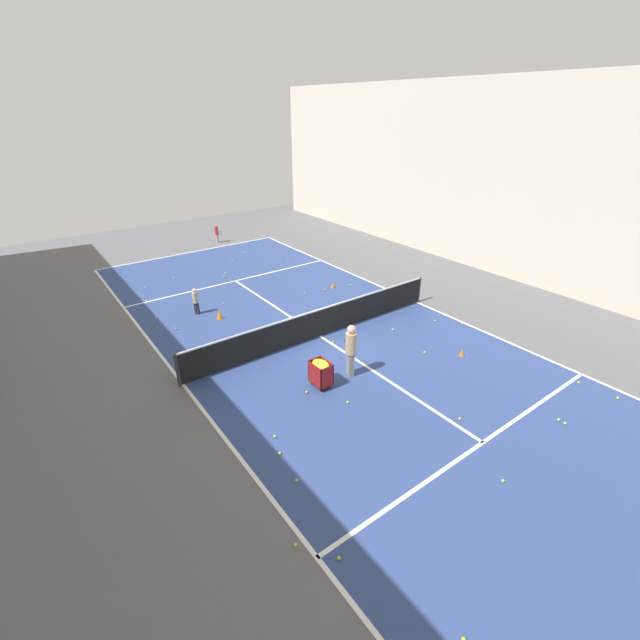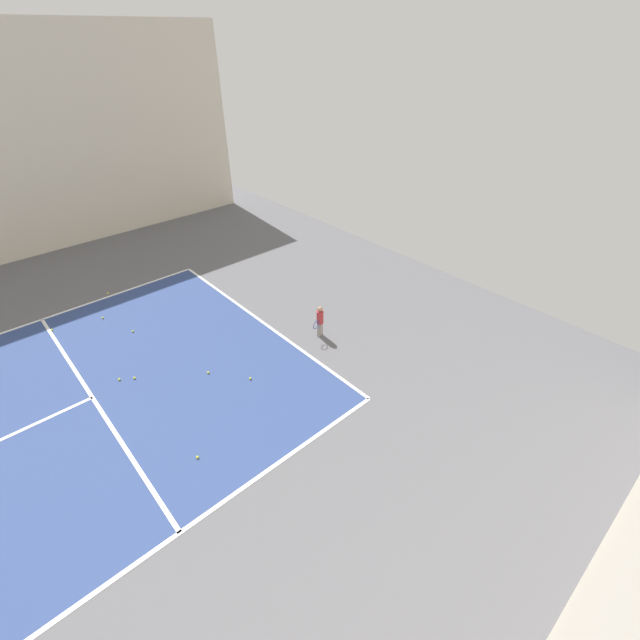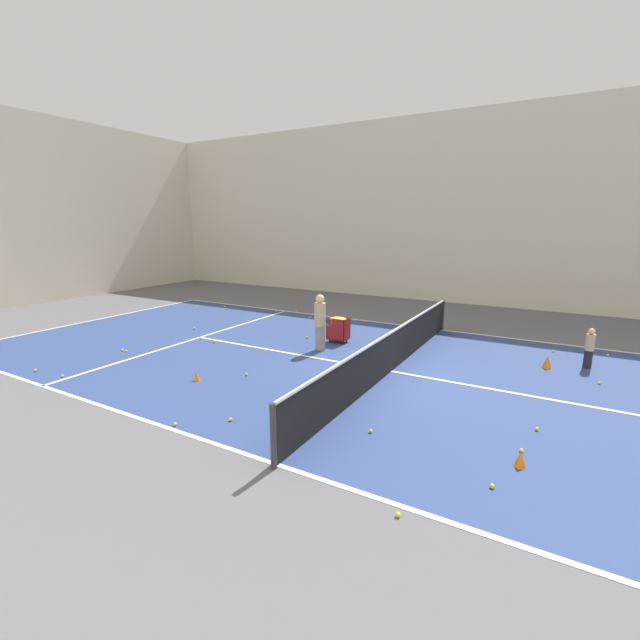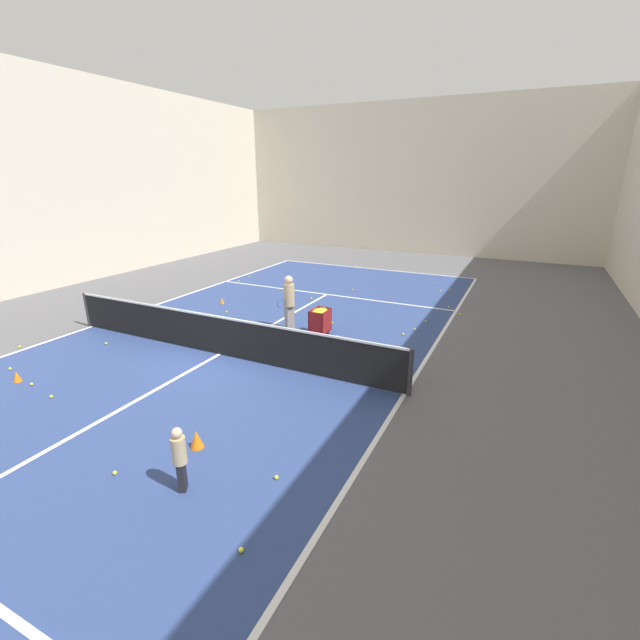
% 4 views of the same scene
% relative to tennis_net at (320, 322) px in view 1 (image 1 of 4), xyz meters
% --- Properties ---
extents(ground_plane, '(40.22, 40.22, 0.00)m').
position_rel_tennis_net_xyz_m(ground_plane, '(0.00, 0.00, -0.57)').
color(ground_plane, '#5B5B60').
extents(court_playing_area, '(10.18, 24.78, 0.00)m').
position_rel_tennis_net_xyz_m(court_playing_area, '(0.00, 0.00, -0.56)').
color(court_playing_area, navy).
rests_on(court_playing_area, ground).
extents(line_baseline_near, '(10.18, 0.10, 0.00)m').
position_rel_tennis_net_xyz_m(line_baseline_near, '(0.00, -12.39, -0.56)').
color(line_baseline_near, white).
rests_on(line_baseline_near, ground).
extents(line_sideline_left, '(0.10, 24.78, 0.00)m').
position_rel_tennis_net_xyz_m(line_sideline_left, '(-5.09, 0.00, -0.56)').
color(line_sideline_left, white).
rests_on(line_sideline_left, ground).
extents(line_sideline_right, '(0.10, 24.78, 0.00)m').
position_rel_tennis_net_xyz_m(line_sideline_right, '(5.09, 0.00, -0.56)').
color(line_sideline_right, white).
rests_on(line_sideline_right, ground).
extents(line_service_near, '(10.18, 0.10, 0.00)m').
position_rel_tennis_net_xyz_m(line_service_near, '(0.00, -6.81, -0.56)').
color(line_service_near, white).
rests_on(line_service_near, ground).
extents(line_service_far, '(10.18, 0.10, 0.00)m').
position_rel_tennis_net_xyz_m(line_service_far, '(0.00, 6.81, -0.56)').
color(line_service_far, white).
rests_on(line_service_far, ground).
extents(line_centre_service, '(0.10, 13.63, 0.00)m').
position_rel_tennis_net_xyz_m(line_centre_service, '(0.00, 0.00, -0.56)').
color(line_centre_service, white).
rests_on(line_centre_service, ground).
extents(hall_enclosure_left, '(0.15, 36.52, 8.73)m').
position_rel_tennis_net_xyz_m(hall_enclosure_left, '(-10.89, 0.00, 3.80)').
color(hall_enclosure_left, beige).
rests_on(hall_enclosure_left, ground).
extents(tennis_net, '(10.48, 0.10, 1.10)m').
position_rel_tennis_net_xyz_m(tennis_net, '(0.00, 0.00, 0.00)').
color(tennis_net, '#2D2D33').
rests_on(tennis_net, ground).
extents(player_near_baseline, '(0.29, 0.55, 1.11)m').
position_rel_tennis_net_xyz_m(player_near_baseline, '(-2.04, -13.33, 0.07)').
color(player_near_baseline, gray).
rests_on(player_near_baseline, ground).
extents(coach_at_net, '(0.45, 0.71, 1.72)m').
position_rel_tennis_net_xyz_m(coach_at_net, '(0.72, 2.54, 0.42)').
color(coach_at_net, gray).
rests_on(coach_at_net, ground).
extents(child_midcourt, '(0.30, 0.30, 1.09)m').
position_rel_tennis_net_xyz_m(child_midcourt, '(2.85, -4.44, 0.06)').
color(child_midcourt, black).
rests_on(child_midcourt, ground).
extents(ball_cart, '(0.47, 0.65, 0.84)m').
position_rel_tennis_net_xyz_m(ball_cart, '(1.81, 2.49, 0.02)').
color(ball_cart, maroon).
rests_on(ball_cart, ground).
extents(training_cone_0, '(0.18, 0.18, 0.26)m').
position_rel_tennis_net_xyz_m(training_cone_0, '(-3.22, -3.36, -0.43)').
color(training_cone_0, orange).
rests_on(training_cone_0, ground).
extents(training_cone_1, '(0.24, 0.24, 0.34)m').
position_rel_tennis_net_xyz_m(training_cone_1, '(2.31, -3.51, -0.39)').
color(training_cone_1, orange).
rests_on(training_cone_1, ground).
extents(training_cone_2, '(0.17, 0.17, 0.22)m').
position_rel_tennis_net_xyz_m(training_cone_2, '(-3.00, 3.90, -0.45)').
color(training_cone_2, orange).
rests_on(training_cone_2, ground).
extents(tennis_ball_0, '(0.07, 0.07, 0.07)m').
position_rel_tennis_net_xyz_m(tennis_ball_0, '(-2.28, -10.43, -0.53)').
color(tennis_ball_0, yellow).
rests_on(tennis_ball_0, ground).
extents(tennis_ball_1, '(0.07, 0.07, 0.07)m').
position_rel_tennis_net_xyz_m(tennis_ball_1, '(4.79, 7.08, -0.53)').
color(tennis_ball_1, yellow).
rests_on(tennis_ball_1, ground).
extents(tennis_ball_3, '(0.07, 0.07, 0.07)m').
position_rel_tennis_net_xyz_m(tennis_ball_3, '(-1.75, -3.52, -0.53)').
color(tennis_ball_3, yellow).
rests_on(tennis_ball_3, ground).
extents(tennis_ball_4, '(0.07, 0.07, 0.07)m').
position_rel_tennis_net_xyz_m(tennis_ball_4, '(0.72, 7.82, -0.53)').
color(tennis_ball_4, yellow).
rests_on(tennis_ball_4, ground).
extents(tennis_ball_5, '(0.07, 0.07, 0.07)m').
position_rel_tennis_net_xyz_m(tennis_ball_5, '(-0.03, -7.98, -0.53)').
color(tennis_ball_5, yellow).
rests_on(tennis_ball_5, ground).
extents(tennis_ball_7, '(0.07, 0.07, 0.07)m').
position_rel_tennis_net_xyz_m(tennis_ball_7, '(5.31, -9.14, -0.53)').
color(tennis_ball_7, yellow).
rests_on(tennis_ball_7, ground).
extents(tennis_ball_8, '(0.07, 0.07, 0.07)m').
position_rel_tennis_net_xyz_m(tennis_ball_8, '(4.34, -5.00, -0.53)').
color(tennis_ball_8, yellow).
rests_on(tennis_ball_8, ground).
extents(tennis_ball_9, '(0.07, 0.07, 0.07)m').
position_rel_tennis_net_xyz_m(tennis_ball_9, '(4.06, 3.59, -0.53)').
color(tennis_ball_9, yellow).
rests_on(tennis_ball_9, ground).
extents(tennis_ball_10, '(0.07, 0.07, 0.07)m').
position_rel_tennis_net_xyz_m(tennis_ball_10, '(-5.32, -2.09, -0.53)').
color(tennis_ball_10, yellow).
rests_on(tennis_ball_10, ground).
extents(tennis_ball_11, '(0.07, 0.07, 0.07)m').
position_rel_tennis_net_xyz_m(tennis_ball_11, '(-2.32, 7.68, -0.53)').
color(tennis_ball_11, yellow).
rests_on(tennis_ball_11, ground).
extents(tennis_ball_12, '(0.07, 0.07, 0.07)m').
position_rel_tennis_net_xyz_m(tennis_ball_12, '(4.14, -6.89, -0.53)').
color(tennis_ball_12, yellow).
rests_on(tennis_ball_12, ground).
extents(tennis_ball_13, '(0.07, 0.07, 0.07)m').
position_rel_tennis_net_xyz_m(tennis_ball_13, '(-4.04, -3.07, -0.53)').
color(tennis_ball_13, yellow).
rests_on(tennis_ball_13, ground).
extents(tennis_ball_15, '(0.07, 0.07, 0.07)m').
position_rel_tennis_net_xyz_m(tennis_ball_15, '(-2.33, 7.51, -0.53)').
color(tennis_ball_15, yellow).
rests_on(tennis_ball_15, ground).
extents(tennis_ball_16, '(0.07, 0.07, 0.07)m').
position_rel_tennis_net_xyz_m(tennis_ball_16, '(-2.43, 1.26, -0.53)').
color(tennis_ball_16, yellow).
rests_on(tennis_ball_16, ground).
extents(tennis_ball_17, '(0.07, 0.07, 0.07)m').
position_rel_tennis_net_xyz_m(tennis_ball_17, '(-4.50, 7.00, -0.53)').
color(tennis_ball_17, yellow).
rests_on(tennis_ball_17, ground).
extents(tennis_ball_18, '(0.07, 0.07, 0.07)m').
position_rel_tennis_net_xyz_m(tennis_ball_18, '(-4.27, 1.70, -0.53)').
color(tennis_ball_18, yellow).
rests_on(tennis_ball_18, ground).
extents(tennis_ball_19, '(0.07, 0.07, 0.07)m').
position_rel_tennis_net_xyz_m(tennis_ball_19, '(4.40, 5.10, -0.53)').
color(tennis_ball_19, yellow).
rests_on(tennis_ball_19, ground).
extents(tennis_ball_20, '(0.07, 0.07, 0.07)m').
position_rel_tennis_net_xyz_m(tennis_ball_20, '(4.01, -3.61, -0.53)').
color(tennis_ball_20, yellow).
rests_on(tennis_ball_20, ground).
extents(tennis_ball_21, '(0.07, 0.07, 0.07)m').
position_rel_tennis_net_xyz_m(tennis_ball_21, '(2.35, 2.54, -0.53)').
color(tennis_ball_21, yellow).
rests_on(tennis_ball_21, ground).
extents(tennis_ball_22, '(0.07, 0.07, 0.07)m').
position_rel_tennis_net_xyz_m(tennis_ball_22, '(1.62, -4.67, -0.53)').
color(tennis_ball_22, yellow).
rests_on(tennis_ball_22, ground).
extents(tennis_ball_23, '(0.07, 0.07, 0.07)m').
position_rel_tennis_net_xyz_m(tennis_ball_23, '(2.25, -8.85, -0.53)').
color(tennis_ball_23, yellow).
rests_on(tennis_ball_23, ground).
extents(tennis_ball_24, '(0.07, 0.07, 0.07)m').
position_rel_tennis_net_xyz_m(tennis_ball_24, '(5.28, 6.38, -0.53)').
color(tennis_ball_24, yellow).
rests_on(tennis_ball_24, ground).
extents(tennis_ball_25, '(0.07, 0.07, 0.07)m').
position_rel_tennis_net_xyz_m(tennis_ball_25, '(-3.36, -0.87, -0.53)').
color(tennis_ball_25, yellow).
rests_on(tennis_ball_25, ground).
extents(tennis_ball_26, '(0.07, 0.07, 0.07)m').
position_rel_tennis_net_xyz_m(tennis_ball_26, '(1.70, 3.61, -0.53)').
color(tennis_ball_26, yellow).
rests_on(tennis_ball_26, ground).
extents(tennis_ball_27, '(0.07, 0.07, 0.07)m').
position_rel_tennis_net_xyz_m(tennis_ball_27, '(-2.72, -3.34, -0.53)').
color(tennis_ball_27, yellow).
rests_on(tennis_ball_27, ground).
extents(tennis_ball_28, '(0.07, 0.07, 0.07)m').
position_rel_tennis_net_xyz_m(tennis_ball_28, '(-3.72, -7.96, -0.53)').
color(tennis_ball_28, yellow).
rests_on(tennis_ball_28, ground).
extents(tennis_ball_29, '(0.07, 0.07, 0.07)m').
position_rel_tennis_net_xyz_m(tennis_ball_29, '(-4.95, 2.48, -0.53)').
color(tennis_ball_29, yellow).
rests_on(tennis_ball_29, ground).
extents(tennis_ball_30, '(0.07, 0.07, 0.07)m').
position_rel_tennis_net_xyz_m(tennis_ball_30, '(4.27, 4.17, -0.53)').
color(tennis_ball_30, yellow).
rests_on(tennis_ball_30, ground).
extents(tennis_ball_31, '(0.07, 0.07, 0.07)m').
position_rel_tennis_net_xyz_m(tennis_ball_31, '(-0.10, 0.66, -0.53)').
color(tennis_ball_31, yellow).
rests_on(tennis_ball_31, ground).
extents(tennis_ball_32, '(0.07, 0.07, 0.07)m').
position_rel_tennis_net_xyz_m(tennis_ball_32, '(3.74, -8.40, -0.53)').
color(tennis_ball_32, yellow).
rests_on(tennis_ball_32, ground).
extents(tennis_ball_33, '(0.07, 0.07, 0.07)m').
position_rel_tennis_net_xyz_m(tennis_ball_33, '(-4.62, 8.02, -0.53)').
color(tennis_ball_33, yellow).
rests_on(tennis_ball_33, ground).
extents(tennis_ball_34, '(0.07, 0.07, 0.07)m').
position_rel_tennis_net_xyz_m(tennis_ball_34, '(-1.25, -9.66, -0.53)').
color(tennis_ball_34, yellow).
rests_on(tennis_ball_34, ground).
extents(tennis_ball_35, '(0.07, 0.07, 0.07)m').
position_rel_tennis_net_xyz_m(tennis_ball_35, '(4.06, 9.28, -0.53)').
color(tennis_ball_35, yellow).
rests_on(tennis_ball_35, ground).
extents(tennis_ball_36, '(0.07, 0.07, 0.07)m').
position_rel_tennis_net_xyz_m(tennis_ball_36, '(0.20, -7.63, -0.53)').
color(tennis_ball_36, yellow).
rests_on(tennis_ball_36, ground).
extents(tennis_ball_37, '(0.07, 0.07, 0.07)m').
position_rel_tennis_net_xyz_m(tennis_ball_37, '(-2.13, 3.06, -0.53)').
color(tennis_ball_37, yellow).
rests_on(tennis_ball_37, ground).
extents(tennis_ball_38, '(0.07, 0.07, 0.07)m').
position_rel_tennis_net_xyz_m(tennis_ball_38, '(-0.25, 5.92, -0.53)').
color(tennis_ball_38, yellow).
rests_on(tennis_ball_38, ground).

